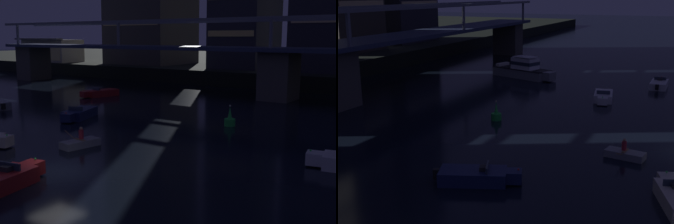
% 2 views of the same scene
% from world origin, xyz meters
% --- Properties ---
extents(cabin_cruiser_near_left, '(5.17, 9.31, 2.79)m').
position_xyz_m(cabin_cruiser_near_left, '(22.29, 21.90, 1.05)').
color(cabin_cruiser_near_left, gray).
rests_on(cabin_cruiser_near_left, ground).
extents(speedboat_near_center, '(5.23, 2.42, 1.16)m').
position_xyz_m(speedboat_near_center, '(13.34, 9.52, 0.41)').
color(speedboat_near_center, silver).
rests_on(speedboat_near_center, ground).
extents(speedboat_mid_left, '(3.04, 5.10, 1.16)m').
position_xyz_m(speedboat_mid_left, '(-10.57, 11.95, 0.41)').
color(speedboat_mid_left, '#19234C').
rests_on(speedboat_mid_left, ground).
extents(speedboat_mid_center, '(5.20, 1.85, 1.16)m').
position_xyz_m(speedboat_mid_center, '(22.49, 4.87, 0.41)').
color(speedboat_mid_center, silver).
rests_on(speedboat_mid_center, ground).
extents(channel_buoy, '(0.90, 0.90, 1.76)m').
position_xyz_m(channel_buoy, '(2.15, 16.55, 0.48)').
color(channel_buoy, green).
rests_on(channel_buoy, ground).
extents(dinghy_with_paddler, '(2.55, 2.75, 1.36)m').
position_xyz_m(dinghy_with_paddler, '(-2.91, 4.68, 0.28)').
color(dinghy_with_paddler, gray).
rests_on(dinghy_with_paddler, ground).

